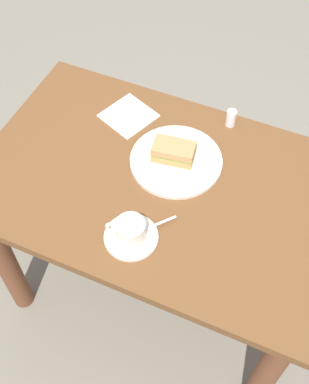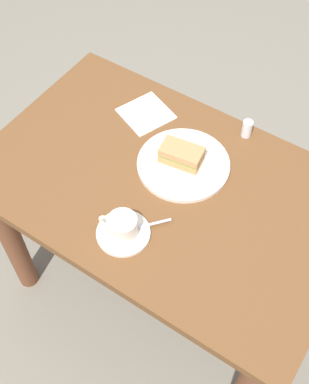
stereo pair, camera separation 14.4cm
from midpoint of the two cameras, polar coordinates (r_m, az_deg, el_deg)
name	(u,v)px [view 2 (the right image)]	position (r m, az deg, el deg)	size (l,w,h in m)	color
ground_plane	(162,286)	(2.11, 2.81, -10.82)	(6.00, 6.00, 0.00)	slate
dining_table	(164,211)	(1.62, 3.61, -2.41)	(1.12, 0.71, 0.72)	brown
sandwich_plate	(183,164)	(1.54, 6.00, 3.00)	(0.29, 0.29, 0.01)	silver
sandwich_front	(182,155)	(1.52, 5.84, 4.07)	(0.14, 0.09, 0.05)	tan
coffee_saucer	(123,233)	(1.39, -0.70, -4.89)	(0.15, 0.15, 0.01)	silver
coffee_cup	(121,225)	(1.36, -0.79, -4.03)	(0.11, 0.08, 0.06)	silver
spoon	(149,225)	(1.40, 2.30, -3.97)	(0.07, 0.08, 0.01)	silver
napkin	(146,114)	(1.68, 1.49, 8.79)	(0.15, 0.15, 0.00)	white
salt_shaker	(247,129)	(1.64, 13.02, 6.90)	(0.03, 0.03, 0.06)	silver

